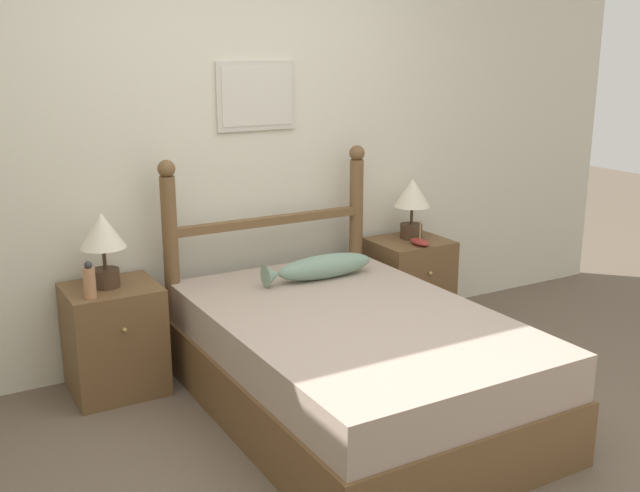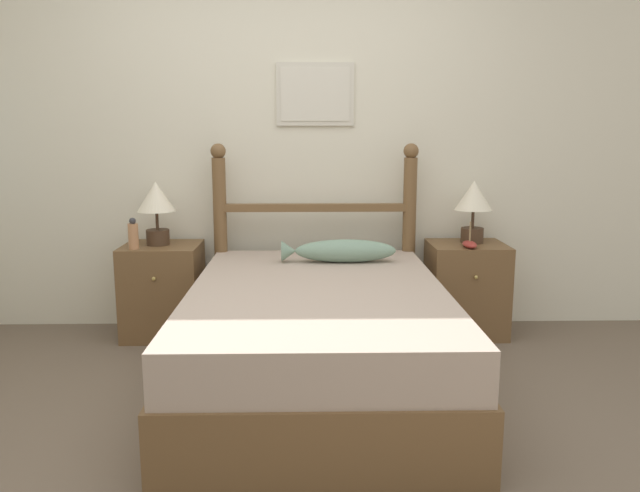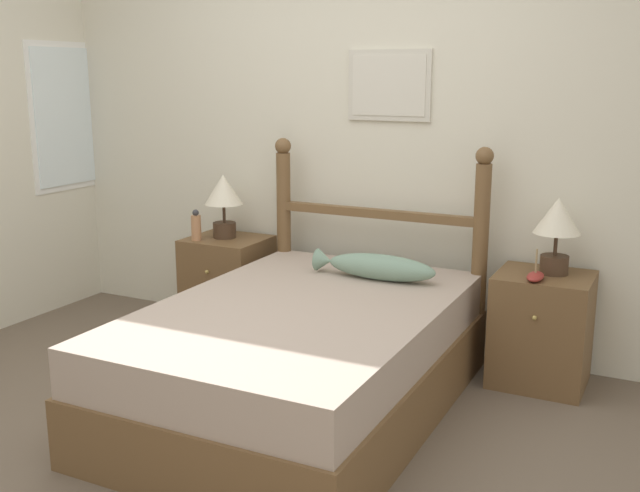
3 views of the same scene
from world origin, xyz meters
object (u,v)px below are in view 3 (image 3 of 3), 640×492
Objects in this scene: table_lamp_right at (557,224)px; nightstand_right at (541,329)px; nightstand_left at (228,284)px; bed at (301,358)px; bottle at (196,226)px; model_boat at (535,276)px; fish_pillow at (376,267)px; table_lamp_left at (224,196)px.

nightstand_right is at bearing -133.35° from table_lamp_right.
table_lamp_right reaches higher than nightstand_left.
table_lamp_right is (2.03, 0.04, 0.57)m from nightstand_left.
bottle is (-1.13, 0.73, 0.43)m from bed.
fish_pillow is at bearing -170.70° from model_boat.
bed is 4.90× the size of table_lamp_right.
bottle reaches higher than nightstand_left.
bottle reaches higher than fish_pillow.
bed is 3.29× the size of nightstand_left.
model_boat is (0.97, 0.73, 0.36)m from bed.
bottle is at bearing -176.36° from nightstand_right.
fish_pillow is at bearing -13.48° from nightstand_left.
nightstand_left is 1.49× the size of table_lamp_right.
nightstand_right is (1.00, 0.87, 0.03)m from bed.
bed is 1.32m from nightstand_right.
nightstand_right is 0.36m from model_boat.
bottle is at bearing -135.26° from nightstand_left.
bottle reaches higher than nightstand_right.
nightstand_left is at bearing 138.94° from bed.
bed is 1.42m from bottle.
bottle is at bearing 179.89° from model_boat.
table_lamp_left is at bearing -179.14° from table_lamp_right.
model_boat is at bearing -100.25° from nightstand_right.
table_lamp_left reaches higher than nightstand_right.
nightstand_right is at bearing 41.06° from bed.
table_lamp_right reaches higher than fish_pillow.
table_lamp_left is (-0.02, 0.01, 0.57)m from nightstand_left.
bottle is at bearing 147.13° from bed.
model_boat is at bearing 36.87° from bed.
bottle is at bearing -129.32° from table_lamp_left.
table_lamp_left reaches higher than fish_pillow.
nightstand_right is at bearing 17.94° from fish_pillow.
model_boat is at bearing -4.24° from table_lamp_left.
table_lamp_left is 1.23m from fish_pillow.
nightstand_left is at bearing 180.00° from nightstand_right.
model_boat is at bearing -0.11° from bottle.
table_lamp_left is (-2.01, 0.01, 0.57)m from nightstand_right.
table_lamp_right is at bearing 19.48° from fish_pillow.
table_lamp_left is at bearing 175.76° from model_boat.
table_lamp_left is at bearing 166.39° from fish_pillow.
table_lamp_left is 0.59× the size of fish_pillow.
table_lamp_left is (-1.02, 0.88, 0.61)m from bed.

